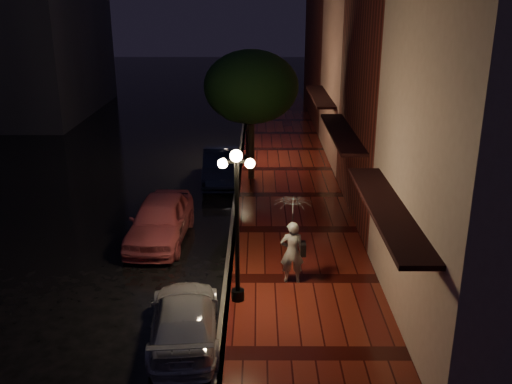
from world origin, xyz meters
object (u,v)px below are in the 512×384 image
(street_tree, at_px, (251,89))
(woman_with_umbrella, at_px, (293,227))
(navy_car, at_px, (221,167))
(streetlamp_near, at_px, (237,218))
(streetlamp_far, at_px, (247,113))
(parking_meter, at_px, (238,193))
(silver_car, at_px, (184,319))
(pink_car, at_px, (160,220))

(street_tree, distance_m, woman_with_umbrella, 10.26)
(navy_car, bearing_deg, streetlamp_near, -86.75)
(streetlamp_near, relative_size, woman_with_umbrella, 1.63)
(streetlamp_far, relative_size, parking_meter, 2.99)
(streetlamp_near, bearing_deg, navy_car, 95.94)
(parking_meter, bearing_deg, street_tree, 80.83)
(streetlamp_far, height_order, silver_car, streetlamp_far)
(pink_car, bearing_deg, streetlamp_far, 76.64)
(silver_car, xyz_separation_m, parking_meter, (1.06, 8.16, 0.42))
(streetlamp_near, bearing_deg, woman_with_umbrella, 35.04)
(streetlamp_near, height_order, street_tree, street_tree)
(pink_car, xyz_separation_m, woman_with_umbrella, (4.39, -3.25, 1.11))
(pink_car, bearing_deg, silver_car, -72.53)
(navy_car, bearing_deg, streetlamp_far, 67.43)
(woman_with_umbrella, xyz_separation_m, parking_meter, (-1.75, 5.33, -0.87))
(navy_car, xyz_separation_m, parking_meter, (0.93, -4.46, 0.27))
(parking_meter, bearing_deg, woman_with_umbrella, -75.23)
(navy_car, xyz_separation_m, silver_car, (-0.13, -12.62, -0.15))
(silver_car, relative_size, woman_with_umbrella, 1.57)
(pink_car, relative_size, woman_with_umbrella, 1.75)
(street_tree, bearing_deg, navy_car, -175.05)
(woman_with_umbrella, bearing_deg, navy_car, -75.33)
(street_tree, bearing_deg, silver_car, -96.81)
(streetlamp_far, distance_m, navy_car, 3.81)
(navy_car, bearing_deg, parking_meter, -80.89)
(streetlamp_near, bearing_deg, pink_car, 123.15)
(navy_car, relative_size, woman_with_umbrella, 1.72)
(streetlamp_near, relative_size, navy_car, 0.95)
(streetlamp_near, height_order, streetlamp_far, same)
(streetlamp_far, distance_m, parking_meter, 7.75)
(streetlamp_far, distance_m, street_tree, 3.44)
(pink_car, bearing_deg, streetlamp_near, -53.87)
(silver_car, bearing_deg, woman_with_umbrella, -139.97)
(streetlamp_far, xyz_separation_m, woman_with_umbrella, (1.55, -12.91, -0.70))
(streetlamp_far, relative_size, silver_car, 1.04)
(streetlamp_far, bearing_deg, pink_car, -106.35)
(street_tree, height_order, pink_car, street_tree)
(streetlamp_near, xyz_separation_m, streetlamp_far, (0.00, 14.00, 0.00))
(parking_meter, bearing_deg, pink_car, -145.22)
(navy_car, distance_m, silver_car, 12.62)
(pink_car, distance_m, woman_with_umbrella, 5.57)
(street_tree, bearing_deg, woman_with_umbrella, -82.56)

